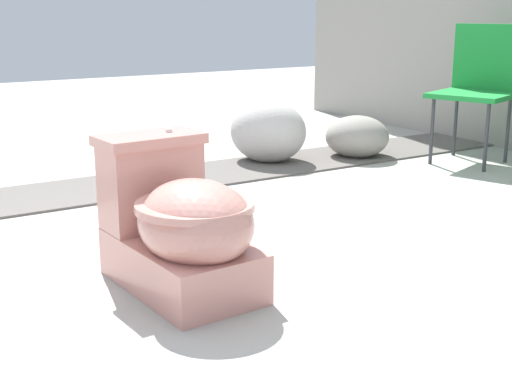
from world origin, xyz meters
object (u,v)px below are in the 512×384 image
at_px(toilet, 181,227).
at_px(folding_chair_left, 480,78).
at_px(boulder_near, 268,131).
at_px(boulder_far, 357,137).

distance_m(toilet, folding_chair_left, 2.66).
height_order(boulder_near, boulder_far, boulder_near).
bearing_deg(toilet, boulder_far, 122.42).
relative_size(toilet, boulder_near, 1.34).
bearing_deg(toilet, folding_chair_left, 106.90).
distance_m(folding_chair_left, boulder_far, 0.82).
height_order(folding_chair_left, boulder_near, folding_chair_left).
bearing_deg(folding_chair_left, toilet, 1.17).
relative_size(folding_chair_left, boulder_near, 1.72).
xyz_separation_m(folding_chair_left, boulder_far, (-0.47, -0.57, -0.38)).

